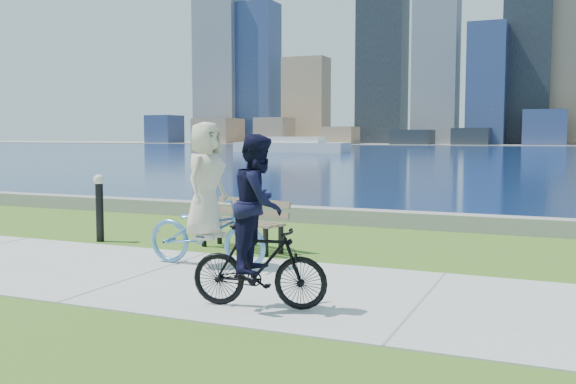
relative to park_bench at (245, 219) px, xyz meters
name	(u,v)px	position (x,y,z in m)	size (l,w,h in m)	color
ground	(420,303)	(3.62, -2.44, -0.54)	(320.00, 320.00, 0.00)	#385E18
concrete_path	(420,303)	(3.62, -2.44, -0.53)	(80.00, 3.50, 0.02)	#A8A8A3
seawall	(482,224)	(3.62, 3.76, -0.37)	(90.00, 0.50, 0.35)	gray
bay_water	(550,152)	(3.62, 69.56, -0.54)	(320.00, 131.00, 0.01)	#0B1D48
far_shore	(556,145)	(3.62, 127.56, -0.48)	(320.00, 30.00, 0.12)	gray
ferry_near	(291,146)	(-23.81, 58.18, 0.20)	(13.22, 3.78, 1.79)	silver
park_bench	(245,219)	(0.00, 0.00, 0.00)	(1.82, 1.06, 0.89)	black
bollard_lamp	(99,203)	(-2.91, -0.35, 0.19)	(0.21, 0.21, 1.28)	black
cyclist_woman	(206,213)	(0.16, -1.60, 0.29)	(0.74, 2.04, 2.20)	#4F88C0
cyclist_man	(259,235)	(1.94, -3.43, 0.33)	(0.74, 1.66, 2.01)	black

